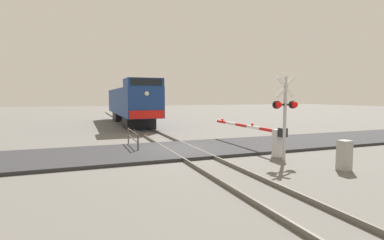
{
  "coord_description": "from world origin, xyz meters",
  "views": [
    {
      "loc": [
        -4.78,
        -13.95,
        2.74
      ],
      "look_at": [
        1.02,
        1.22,
        1.47
      ],
      "focal_mm": 27.26,
      "sensor_mm": 36.0,
      "label": 1
    }
  ],
  "objects_px": {
    "crossing_signal": "(285,109)",
    "guard_railing": "(133,137)",
    "utility_cabinet": "(344,155)",
    "crossing_gate": "(265,136)",
    "locomotive": "(131,103)"
  },
  "relations": [
    {
      "from": "utility_cabinet",
      "to": "crossing_gate",
      "type": "bearing_deg",
      "value": 101.68
    },
    {
      "from": "crossing_gate",
      "to": "utility_cabinet",
      "type": "bearing_deg",
      "value": -78.32
    },
    {
      "from": "utility_cabinet",
      "to": "locomotive",
      "type": "bearing_deg",
      "value": 101.35
    },
    {
      "from": "crossing_signal",
      "to": "crossing_gate",
      "type": "height_order",
      "value": "crossing_signal"
    },
    {
      "from": "locomotive",
      "to": "crossing_gate",
      "type": "xyz_separation_m",
      "value": [
        3.6,
        -18.05,
        -1.29
      ]
    },
    {
      "from": "locomotive",
      "to": "crossing_gate",
      "type": "relative_size",
      "value": 2.37
    },
    {
      "from": "utility_cabinet",
      "to": "guard_railing",
      "type": "relative_size",
      "value": 0.36
    },
    {
      "from": "crossing_signal",
      "to": "crossing_gate",
      "type": "xyz_separation_m",
      "value": [
        0.19,
        1.68,
        -1.35
      ]
    },
    {
      "from": "crossing_signal",
      "to": "utility_cabinet",
      "type": "relative_size",
      "value": 3.22
    },
    {
      "from": "locomotive",
      "to": "utility_cabinet",
      "type": "relative_size",
      "value": 14.15
    },
    {
      "from": "crossing_gate",
      "to": "guard_railing",
      "type": "xyz_separation_m",
      "value": [
        -5.81,
        3.76,
        -0.25
      ]
    },
    {
      "from": "crossing_gate",
      "to": "guard_railing",
      "type": "distance_m",
      "value": 6.93
    },
    {
      "from": "crossing_signal",
      "to": "guard_railing",
      "type": "height_order",
      "value": "crossing_signal"
    },
    {
      "from": "locomotive",
      "to": "utility_cabinet",
      "type": "distance_m",
      "value": 22.41
    },
    {
      "from": "locomotive",
      "to": "crossing_gate",
      "type": "height_order",
      "value": "locomotive"
    }
  ]
}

